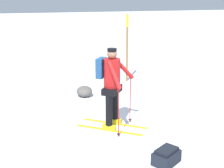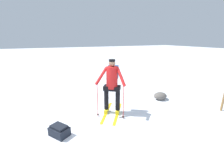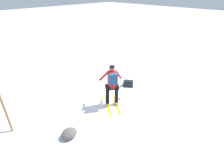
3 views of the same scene
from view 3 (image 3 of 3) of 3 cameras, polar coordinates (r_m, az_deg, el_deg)
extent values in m
plane|color=white|center=(8.33, -1.36, -3.00)|extent=(80.00, 80.00, 0.00)
cube|color=gold|center=(7.52, -1.44, -6.94)|extent=(0.96, 1.34, 0.01)
cube|color=yellow|center=(7.48, -1.45, -6.54)|extent=(0.26, 0.31, 0.12)
cylinder|color=black|center=(7.23, -1.49, -3.70)|extent=(0.15, 0.15, 0.76)
cube|color=gold|center=(7.58, 1.43, -6.61)|extent=(0.96, 1.34, 0.01)
cube|color=yellow|center=(7.54, 1.44, -6.21)|extent=(0.26, 0.31, 0.12)
cylinder|color=black|center=(7.30, 1.48, -3.39)|extent=(0.15, 0.15, 0.76)
cube|color=black|center=(7.06, 0.00, -0.94)|extent=(0.61, 0.55, 0.14)
cylinder|color=red|center=(6.89, 0.00, 1.56)|extent=(0.36, 0.36, 0.69)
sphere|color=#8C664C|center=(6.70, 0.00, 4.99)|extent=(0.21, 0.21, 0.21)
cylinder|color=black|center=(6.66, 0.00, 5.71)|extent=(0.20, 0.20, 0.06)
cube|color=navy|center=(6.62, 0.42, 1.57)|extent=(0.35, 0.30, 0.43)
cylinder|color=red|center=(7.43, -3.56, -2.29)|extent=(0.02, 0.02, 1.13)
cylinder|color=black|center=(7.71, -3.45, -5.50)|extent=(0.07, 0.07, 0.01)
cylinder|color=red|center=(6.96, -2.72, 2.55)|extent=(0.13, 0.50, 0.53)
cylinder|color=red|center=(7.56, 2.63, -1.67)|extent=(0.02, 0.02, 1.13)
cylinder|color=black|center=(7.83, 2.54, -4.84)|extent=(0.07, 0.07, 0.01)
cylinder|color=red|center=(7.06, 2.16, 2.97)|extent=(0.50, 0.23, 0.53)
cube|color=black|center=(8.92, 5.32, 0.05)|extent=(0.56, 0.60, 0.23)
cube|color=black|center=(8.85, 5.36, 0.88)|extent=(0.46, 0.49, 0.06)
cylinder|color=olive|center=(6.64, -32.05, -5.77)|extent=(0.07, 0.07, 2.25)
ellipsoid|color=#5B5651|center=(6.23, -13.81, -15.41)|extent=(0.54, 0.46, 0.30)
camera|label=1|loc=(11.12, 31.80, 17.65)|focal=50.00mm
camera|label=2|loc=(10.70, -9.41, 18.04)|focal=24.00mm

